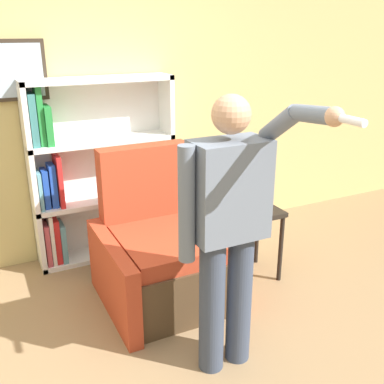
{
  "coord_description": "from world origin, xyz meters",
  "views": [
    {
      "loc": [
        -0.82,
        -1.79,
        1.94
      ],
      "look_at": [
        0.33,
        0.54,
        0.99
      ],
      "focal_mm": 42.0,
      "sensor_mm": 36.0,
      "label": 1
    }
  ],
  "objects_px": {
    "side_table": "(253,223)",
    "table_lamp": "(256,159)",
    "armchair": "(161,254)",
    "person_standing": "(229,224)",
    "bookcase": "(90,174)"
  },
  "relations": [
    {
      "from": "side_table",
      "to": "table_lamp",
      "type": "xyz_separation_m",
      "value": [
        0.0,
        -0.0,
        0.53
      ]
    },
    {
      "from": "armchair",
      "to": "person_standing",
      "type": "relative_size",
      "value": 0.68
    },
    {
      "from": "armchair",
      "to": "bookcase",
      "type": "bearing_deg",
      "value": 108.4
    },
    {
      "from": "table_lamp",
      "to": "bookcase",
      "type": "bearing_deg",
      "value": 138.82
    },
    {
      "from": "bookcase",
      "to": "person_standing",
      "type": "bearing_deg",
      "value": -79.04
    },
    {
      "from": "armchair",
      "to": "side_table",
      "type": "height_order",
      "value": "armchair"
    },
    {
      "from": "person_standing",
      "to": "bookcase",
      "type": "bearing_deg",
      "value": 100.96
    },
    {
      "from": "bookcase",
      "to": "side_table",
      "type": "height_order",
      "value": "bookcase"
    },
    {
      "from": "bookcase",
      "to": "armchair",
      "type": "bearing_deg",
      "value": -71.6
    },
    {
      "from": "armchair",
      "to": "side_table",
      "type": "distance_m",
      "value": 0.78
    },
    {
      "from": "bookcase",
      "to": "person_standing",
      "type": "height_order",
      "value": "person_standing"
    },
    {
      "from": "person_standing",
      "to": "table_lamp",
      "type": "height_order",
      "value": "person_standing"
    },
    {
      "from": "bookcase",
      "to": "person_standing",
      "type": "distance_m",
      "value": 1.78
    },
    {
      "from": "bookcase",
      "to": "armchair",
      "type": "height_order",
      "value": "bookcase"
    },
    {
      "from": "armchair",
      "to": "table_lamp",
      "type": "bearing_deg",
      "value": -4.54
    }
  ]
}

